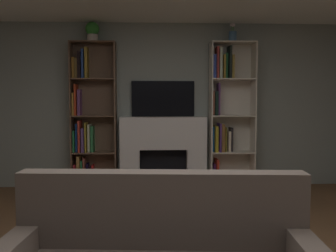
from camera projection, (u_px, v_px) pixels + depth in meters
The scene contains 7 objects.
wall_back_accent at pixel (163, 105), 5.77m from camera, with size 5.74×0.06×2.52m, color gray.
fireplace at pixel (163, 150), 5.66m from camera, with size 1.41×0.56×1.09m.
tv at pixel (163, 99), 5.70m from camera, with size 0.96×0.06×0.54m, color black.
bookshelf_left at pixel (89, 120), 5.61m from camera, with size 0.67×0.27×2.21m.
bookshelf_right at pixel (226, 113), 5.67m from camera, with size 0.67×0.33×2.21m.
potted_plant at pixel (92, 31), 5.46m from camera, with size 0.20×0.20×0.28m.
vase_with_flowers at pixel (233, 34), 5.56m from camera, with size 0.12×0.12×0.29m.
Camera 1 is at (-0.17, -2.70, 1.37)m, focal length 39.65 mm.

